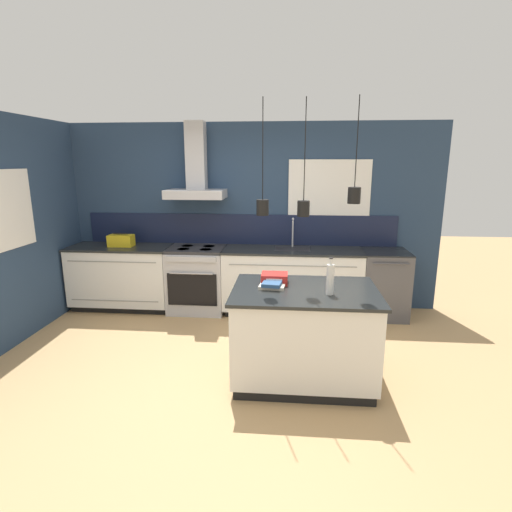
% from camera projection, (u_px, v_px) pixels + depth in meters
% --- Properties ---
extents(ground_plane, '(16.00, 16.00, 0.00)m').
position_uv_depth(ground_plane, '(216.00, 371.00, 4.05)').
color(ground_plane, tan).
rests_on(ground_plane, ground).
extents(wall_back, '(5.60, 2.22, 2.60)m').
position_uv_depth(wall_back, '(238.00, 213.00, 5.67)').
color(wall_back, navy).
rests_on(wall_back, ground_plane).
extents(wall_left, '(0.08, 3.80, 2.60)m').
position_uv_depth(wall_left, '(18.00, 229.00, 4.63)').
color(wall_left, navy).
rests_on(wall_left, ground_plane).
extents(counter_run_left, '(1.42, 0.64, 0.91)m').
position_uv_depth(counter_run_left, '(123.00, 277.00, 5.72)').
color(counter_run_left, black).
rests_on(counter_run_left, ground_plane).
extents(counter_run_sink, '(1.89, 0.64, 1.32)m').
position_uv_depth(counter_run_sink, '(292.00, 281.00, 5.52)').
color(counter_run_sink, black).
rests_on(counter_run_sink, ground_plane).
extents(oven_range, '(0.78, 0.66, 0.91)m').
position_uv_depth(oven_range, '(197.00, 279.00, 5.63)').
color(oven_range, '#B5B5BA').
rests_on(oven_range, ground_plane).
extents(dishwasher, '(0.60, 0.65, 0.91)m').
position_uv_depth(dishwasher, '(383.00, 284.00, 5.41)').
color(dishwasher, '#4C4C51').
rests_on(dishwasher, ground_plane).
extents(kitchen_island, '(1.35, 0.95, 0.91)m').
position_uv_depth(kitchen_island, '(304.00, 334.00, 3.81)').
color(kitchen_island, black).
rests_on(kitchen_island, ground_plane).
extents(bottle_on_island, '(0.07, 0.07, 0.34)m').
position_uv_depth(bottle_on_island, '(330.00, 279.00, 3.54)').
color(bottle_on_island, silver).
rests_on(bottle_on_island, kitchen_island).
extents(book_stack, '(0.26, 0.33, 0.06)m').
position_uv_depth(book_stack, '(273.00, 283.00, 3.79)').
color(book_stack, beige).
rests_on(book_stack, kitchen_island).
extents(red_supply_box, '(0.25, 0.21, 0.10)m').
position_uv_depth(red_supply_box, '(275.00, 278.00, 3.89)').
color(red_supply_box, red).
rests_on(red_supply_box, kitchen_island).
extents(yellow_toolbox, '(0.34, 0.18, 0.19)m').
position_uv_depth(yellow_toolbox, '(121.00, 241.00, 5.60)').
color(yellow_toolbox, gold).
rests_on(yellow_toolbox, counter_run_left).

